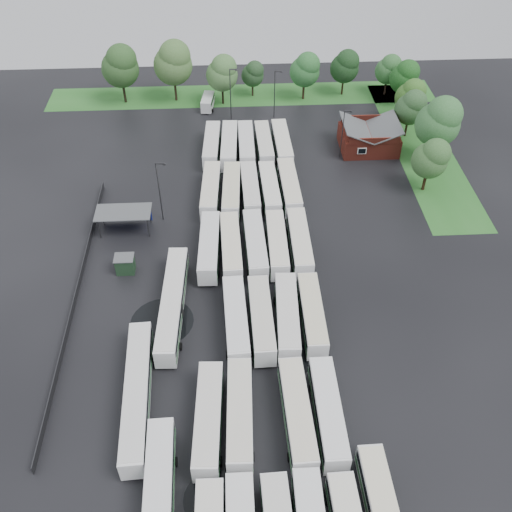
{
  "coord_description": "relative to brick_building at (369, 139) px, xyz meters",
  "views": [
    {
      "loc": [
        -1.14,
        -45.97,
        55.48
      ],
      "look_at": [
        2.0,
        12.0,
        2.5
      ],
      "focal_mm": 40.0,
      "sensor_mm": 36.0,
      "label": 1
    }
  ],
  "objects": [
    {
      "name": "tree_east_4",
      "position": [
        9.96,
        16.11,
        4.23
      ],
      "size": [
        5.73,
        5.73,
        9.48
      ],
      "color": "black",
      "rests_on": "ground"
    },
    {
      "name": "brick_building",
      "position": [
        0.0,
        0.0,
        0.0
      ],
      "size": [
        10.07,
        8.6,
        5.39
      ],
      "color": "maroon",
      "rests_on": "ground"
    },
    {
      "name": "minibus",
      "position": [
        -29.13,
        16.85,
        -0.51
      ],
      "size": [
        2.8,
        5.83,
        2.45
      ],
      "rotation": [
        0.0,
        0.0,
        -0.14
      ],
      "color": "silver",
      "rests_on": "ground"
    },
    {
      "name": "artic_bus_west_b",
      "position": [
        -33.12,
        -38.51,
        0.02
      ],
      "size": [
        3.4,
        18.45,
        3.41
      ],
      "rotation": [
        0.0,
        0.0,
        -0.04
      ],
      "color": "white",
      "rests_on": "ground"
    },
    {
      "name": "utility_hut",
      "position": [
        -40.2,
        -30.17,
        -0.55
      ],
      "size": [
        2.7,
        2.2,
        2.62
      ],
      "color": "#18331C",
      "rests_on": "ground"
    },
    {
      "name": "bus_r2c1",
      "position": [
        -25.1,
        -41.84,
        0.09
      ],
      "size": [
        3.18,
        12.87,
        3.56
      ],
      "rotation": [
        0.0,
        0.0,
        0.04
      ],
      "color": "white",
      "rests_on": "ground"
    },
    {
      "name": "bus_r2c4",
      "position": [
        -15.53,
        -41.33,
        0.01
      ],
      "size": [
        2.69,
        12.25,
        3.4
      ],
      "rotation": [
        0.0,
        0.0,
        -0.01
      ],
      "color": "white",
      "rests_on": "ground"
    },
    {
      "name": "bus_r3c1",
      "position": [
        -25.4,
        -28.07,
        0.07
      ],
      "size": [
        3.01,
        12.71,
        3.52
      ],
      "rotation": [
        0.0,
        0.0,
        0.03
      ],
      "color": "white",
      "rests_on": "ground"
    },
    {
      "name": "tree_north_5",
      "position": [
        -1.02,
        21.25,
        4.34
      ],
      "size": [
        5.82,
        5.82,
        9.64
      ],
      "color": "black",
      "rests_on": "ground"
    },
    {
      "name": "bus_r3c2",
      "position": [
        -21.96,
        -27.84,
        0.1
      ],
      "size": [
        3.11,
        12.94,
        3.58
      ],
      "rotation": [
        0.0,
        0.0,
        0.03
      ],
      "color": "white",
      "rests_on": "ground"
    },
    {
      "name": "bus_r5c1",
      "position": [
        -25.12,
        -0.94,
        0.09
      ],
      "size": [
        3.29,
        12.89,
        3.56
      ],
      "rotation": [
        0.0,
        0.0,
        -0.05
      ],
      "color": "white",
      "rests_on": "ground"
    },
    {
      "name": "west_fence",
      "position": [
        -46.2,
        -34.77,
        -1.27
      ],
      "size": [
        0.1,
        50.0,
        1.2
      ],
      "primitive_type": "cube",
      "color": "#2D2D30",
      "rests_on": "ground"
    },
    {
      "name": "bus_r5c4",
      "position": [
        -15.76,
        -0.82,
        0.08
      ],
      "size": [
        3.0,
        12.75,
        3.53
      ],
      "rotation": [
        0.0,
        0.0,
        0.02
      ],
      "color": "white",
      "rests_on": "ground"
    },
    {
      "name": "bus_r3c4",
      "position": [
        -15.58,
        -27.65,
        0.08
      ],
      "size": [
        2.77,
        12.72,
        3.54
      ],
      "rotation": [
        0.0,
        0.0,
        -0.0
      ],
      "color": "white",
      "rests_on": "ground"
    },
    {
      "name": "grass_strip_east",
      "position": [
        10.0,
        0.03,
        -1.86
      ],
      "size": [
        10.0,
        50.0,
        0.01
      ],
      "primitive_type": "cube",
      "color": "#2B6C26",
      "rests_on": "ground"
    },
    {
      "name": "tree_north_6",
      "position": [
        7.9,
        20.78,
        3.71
      ],
      "size": [
        5.23,
        5.23,
        8.67
      ],
      "color": "black",
      "rests_on": "ground"
    },
    {
      "name": "bus_r1c0",
      "position": [
        -28.39,
        -55.5,
        0.09
      ],
      "size": [
        3.29,
        12.87,
        3.55
      ],
      "rotation": [
        0.0,
        0.0,
        -0.05
      ],
      "color": "white",
      "rests_on": "ground"
    },
    {
      "name": "tree_north_2",
      "position": [
        -25.92,
        18.5,
        4.81
      ],
      "size": [
        6.27,
        6.27,
        10.38
      ],
      "color": "black",
      "rests_on": "ground"
    },
    {
      "name": "bus_r2c3",
      "position": [
        -18.68,
        -41.57,
        0.08
      ],
      "size": [
        3.28,
        12.84,
        3.54
      ],
      "rotation": [
        0.0,
        0.0,
        -0.05
      ],
      "color": "white",
      "rests_on": "ground"
    },
    {
      "name": "tree_north_4",
      "position": [
        -9.32,
        19.69,
        4.54
      ],
      "size": [
        6.01,
        6.01,
        9.95
      ],
      "color": "#312014",
      "rests_on": "ground"
    },
    {
      "name": "wash_shed",
      "position": [
        -41.2,
        -20.74,
        1.12
      ],
      "size": [
        8.2,
        4.2,
        3.58
      ],
      "color": "#2D2D30",
      "rests_on": "ground"
    },
    {
      "name": "bus_r4c3",
      "position": [
        -18.92,
        -14.36,
        0.01
      ],
      "size": [
        2.97,
        12.3,
        3.4
      ],
      "rotation": [
        0.0,
        0.0,
        0.03
      ],
      "color": "white",
      "rests_on": "ground"
    },
    {
      "name": "puddle_0",
      "position": [
        -27.84,
        -63.33,
        -1.86
      ],
      "size": [
        6.23,
        6.23,
        0.01
      ],
      "primitive_type": "cylinder",
      "color": "black",
      "rests_on": "ground"
    },
    {
      "name": "puddle_4",
      "position": [
        -11.76,
        -60.14,
        -1.86
      ],
      "size": [
        2.54,
        2.54,
        0.01
      ],
      "primitive_type": "cylinder",
      "color": "black",
      "rests_on": "ground"
    },
    {
      "name": "puddle_3",
      "position": [
        -17.85,
        -46.67,
        -1.86
      ],
      "size": [
        4.44,
        4.44,
        0.01
      ],
      "primitive_type": "cylinder",
      "color": "black",
      "rests_on": "ground"
    },
    {
      "name": "bus_r3c3",
      "position": [
        -18.83,
        -27.77,
        0.03
      ],
      "size": [
        2.74,
        12.42,
        3.45
      ],
      "rotation": [
        0.0,
        0.0,
        -0.01
      ],
      "color": "white",
      "rests_on": "ground"
    },
    {
      "name": "bus_r1c3",
      "position": [
        -18.94,
        -55.44,
        0.09
      ],
      "size": [
        3.11,
        12.88,
        3.56
      ],
      "rotation": [
        0.0,
        0.0,
        0.03
      ],
      "color": "white",
      "rests_on": "ground"
    },
    {
      "name": "artic_bus_west_c",
      "position": [
        -36.28,
        -51.95,
        0.03
      ],
      "size": [
        3.37,
        18.49,
        3.41
      ],
      "rotation": [
        0.0,
        0.0,
        0.04
      ],
      "color": "white",
      "rests_on": "ground"
    },
    {
      "name": "tree_north_3",
      "position": [
        -19.71,
        21.7,
        2.99
      ],
      "size": [
        4.57,
        4.56,
        7.56
      ],
      "color": "#37281C",
      "rests_on": "ground"
    },
    {
      "name": "bus_r5c0",
      "position": [
        -28.22,
        -0.45,
        0.01
      ],
      "size": [
        3.22,
        12.39,
        3.42
      ],
      "rotation": [
        0.0,
        0.0,
        -0.05
      ],
      "color": "white",
      "rests_on": "ground"
    },
    {
      "name": "bus_r1c4",
      "position": [
        -15.61,
        -55.43,
        0.07
      ],
      "size": [
        2.74,
        12.65,
        3.52
      ],
      "rotation": [
        0.0,
        0.0,
        0.0
      ],
      "color": "white",
      "rests_on": "ground"
    },
    {
      "name": "lamp_post_back_w",
      "position": [
        -24.41,
        12.02,
        4.11
      ],
      "size": [
        1.58,
        0.31,
        10.29
      ],
      "color": "#2D2D30",
      "rests_on": "ground"
    },
    {
      "name": "tree_north_1",
      "position": [
        -35.48,
        20.45,
        6.32
      ],
      "size": [
        7.68,
        7.68,
        12.72
      ],
      "color": "#2F1F16",
      "rests_on": "ground"
    },
    {
      "name": "tree_east_1",
      "position": [
        10.16,
        -5.06,
        6.16
      ],
      "size": [
        7.53,
        7.53,
        12.47
      ],
      "color": "black",
      "rests_on": "ground"
    },
    {
      "name": "bus_r4c0",
      "position": [
        -28.34,
        -14.22,
        0.07
      ],
      "size": [
        3.32,
        12.74,
        3.51
      ],
      "rotation": [
        0.0,
        0.0,
        -0.05
      ],
      "color": "white",
      "rests_on": "ground"
    },
    {
      "name": "bus_r5c2",
      "position": [
        -22.11,
        -0.85,
        0.05
      ],
      "size": [
        2.72,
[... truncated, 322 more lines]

